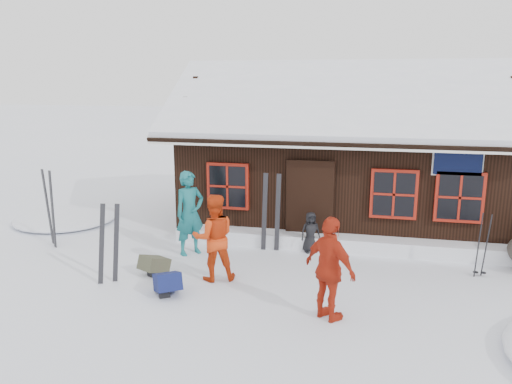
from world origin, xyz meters
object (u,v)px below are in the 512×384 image
at_px(skier_orange_left, 214,238).
at_px(skier_orange_right, 330,269).
at_px(ski_pair_left, 109,245).
at_px(ski_poles, 482,246).
at_px(skier_teal, 190,213).
at_px(skier_crouched, 310,232).
at_px(backpack_olive, 154,267).
at_px(backpack_blue, 168,286).

height_order(skier_orange_left, skier_orange_right, skier_orange_right).
xyz_separation_m(skier_orange_right, ski_pair_left, (-4.28, 0.61, -0.11)).
bearing_deg(ski_poles, ski_pair_left, -164.95).
distance_m(skier_teal, skier_crouched, 2.78).
xyz_separation_m(ski_pair_left, backpack_olive, (0.66, 0.57, -0.62)).
xyz_separation_m(skier_orange_left, skier_orange_right, (2.35, -1.20, 0.01)).
distance_m(ski_pair_left, backpack_blue, 1.46).
xyz_separation_m(skier_teal, skier_orange_right, (3.32, -2.51, -0.08)).
bearing_deg(skier_teal, skier_orange_left, -102.45).
height_order(skier_teal, backpack_olive, skier_teal).
bearing_deg(skier_orange_right, backpack_blue, 31.70).
xyz_separation_m(skier_crouched, ski_poles, (3.51, -0.71, 0.17)).
bearing_deg(ski_poles, skier_orange_left, -165.75).
height_order(skier_teal, ski_poles, skier_teal).
bearing_deg(backpack_olive, ski_poles, 37.13).
xyz_separation_m(ski_poles, backpack_olive, (-6.45, -1.34, -0.49)).
height_order(skier_teal, skier_crouched, skier_teal).
bearing_deg(backpack_blue, backpack_olive, 92.89).
relative_size(skier_teal, ski_poles, 1.41).
bearing_deg(skier_teal, ski_poles, -49.04).
height_order(skier_teal, backpack_blue, skier_teal).
relative_size(skier_teal, skier_orange_right, 1.09).
distance_m(skier_teal, skier_orange_right, 4.17).
distance_m(ski_poles, backpack_olive, 6.61).
height_order(skier_crouched, ski_poles, ski_poles).
distance_m(skier_orange_left, backpack_olive, 1.46).
height_order(ski_poles, backpack_blue, ski_poles).
xyz_separation_m(skier_crouched, backpack_blue, (-2.30, -2.89, -0.31)).
xyz_separation_m(ski_pair_left, backpack_blue, (1.30, -0.27, -0.61)).
relative_size(skier_crouched, ski_pair_left, 0.58).
bearing_deg(ski_pair_left, ski_poles, -8.25).
xyz_separation_m(skier_orange_right, backpack_blue, (-2.99, 0.33, -0.72)).
height_order(skier_orange_right, backpack_olive, skier_orange_right).
distance_m(skier_orange_left, skier_orange_right, 2.64).
bearing_deg(skier_teal, backpack_olive, -151.82).
bearing_deg(ski_pair_left, skier_orange_left, -6.14).
height_order(skier_orange_left, backpack_blue, skier_orange_left).
distance_m(skier_crouched, ski_poles, 3.58).
distance_m(skier_orange_right, backpack_blue, 3.09).
bearing_deg(ski_pair_left, skier_orange_right, -31.35).
bearing_deg(skier_crouched, skier_orange_right, -102.94).
xyz_separation_m(skier_crouched, backpack_olive, (-2.94, -2.05, -0.33)).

